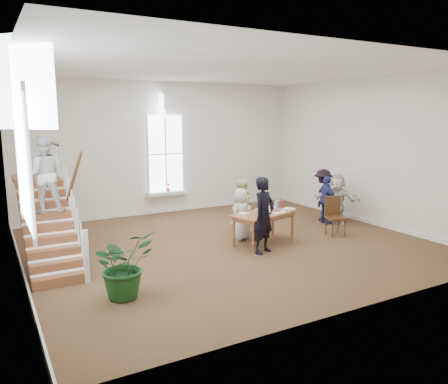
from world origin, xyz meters
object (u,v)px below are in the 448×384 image
library_table (265,216)px  side_chair (334,213)px  police_officer (264,215)px  woman_cluster_a (326,200)px  woman_cluster_c (337,199)px  person_yellow (241,207)px  woman_cluster_b (323,195)px  elderly_woman (241,214)px  floor_plant (123,265)px

library_table → side_chair: side_chair is taller
library_table → police_officer: size_ratio=1.02×
woman_cluster_a → woman_cluster_c: 0.32m
person_yellow → woman_cluster_b: woman_cluster_b is taller
woman_cluster_b → side_chair: woman_cluster_b is taller
woman_cluster_c → side_chair: woman_cluster_c is taller
elderly_woman → woman_cluster_a: woman_cluster_a is taller
woman_cluster_a → floor_plant: woman_cluster_a is taller
woman_cluster_c → woman_cluster_b: bearing=148.1°
woman_cluster_a → woman_cluster_c: woman_cluster_c is taller
police_officer → side_chair: police_officer is taller
police_officer → elderly_woman: (0.10, 1.25, -0.24)m
elderly_woman → woman_cluster_b: (3.51, 0.69, 0.12)m
person_yellow → floor_plant: size_ratio=1.25×
woman_cluster_a → side_chair: size_ratio=1.37×
police_officer → elderly_woman: bearing=63.5°
side_chair → woman_cluster_b: bearing=73.4°
woman_cluster_a → floor_plant: (-7.15, -2.47, -0.12)m
police_officer → side_chair: 2.73m
woman_cluster_a → woman_cluster_b: (0.25, 0.45, 0.08)m
library_table → woman_cluster_b: size_ratio=1.17×
library_table → police_officer: 0.84m
elderly_woman → floor_plant: elderly_woman is taller
person_yellow → side_chair: person_yellow is taller
police_officer → woman_cluster_c: police_officer is taller
woman_cluster_b → woman_cluster_c: bearing=49.6°
woman_cluster_b → floor_plant: size_ratio=1.31×
police_officer → person_yellow: 1.80m
woman_cluster_a → woman_cluster_c: size_ratio=0.95×
person_yellow → woman_cluster_a: person_yellow is taller
woman_cluster_c → side_chair: bearing=-78.2°
library_table → woman_cluster_a: 2.99m
floor_plant → woman_cluster_c: bearing=17.1°
police_officer → woman_cluster_b: size_ratio=1.14×
person_yellow → side_chair: (2.28, -1.35, -0.17)m
police_officer → woman_cluster_a: (3.36, 1.49, -0.19)m
library_table → woman_cluster_c: (3.12, 0.63, 0.05)m
floor_plant → woman_cluster_a: bearing=19.1°
person_yellow → side_chair: 2.66m
police_officer → elderly_woman: size_ratio=1.33×
woman_cluster_b → floor_plant: woman_cluster_b is taller
police_officer → floor_plant: 3.93m
woman_cluster_c → person_yellow: bearing=-130.1°
woman_cluster_c → police_officer: bearing=-102.3°
woman_cluster_b → woman_cluster_c: (0.00, -0.65, -0.04)m
police_officer → woman_cluster_b: bearing=6.3°
police_officer → elderly_woman: police_officer is taller
police_officer → woman_cluster_b: (3.61, 1.94, -0.11)m
woman_cluster_a → woman_cluster_b: woman_cluster_b is taller
woman_cluster_a → woman_cluster_b: 0.52m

